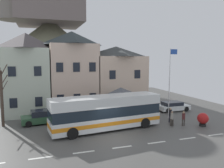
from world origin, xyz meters
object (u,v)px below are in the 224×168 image
object	(u,v)px
harbour_buoy	(203,119)
bare_tree_00	(2,96)
bus_shelter	(121,92)
pedestrian_03	(170,114)
parked_car_02	(41,117)
flagpole	(170,79)
parked_car_00	(173,106)
transit_bus	(106,113)
townhouse_00	(27,73)
pedestrian_02	(172,119)
townhouse_02	(116,77)
pedestrian_00	(148,112)
townhouse_01	(72,71)
pedestrian_01	(184,117)
public_bench	(115,107)
hilltop_castle	(50,53)

from	to	relation	value
harbour_buoy	bare_tree_00	size ratio (longest dim) A/B	0.22
bus_shelter	pedestrian_03	size ratio (longest dim) A/B	2.23
parked_car_02	flagpole	world-z (taller)	flagpole
parked_car_00	transit_bus	bearing A→B (deg)	-156.03
transit_bus	parked_car_02	xyz separation A→B (m)	(-5.93, 4.07, -0.96)
townhouse_00	flagpole	size ratio (longest dim) A/B	1.26
pedestrian_02	harbour_buoy	bearing A→B (deg)	-20.37
townhouse_02	pedestrian_00	distance (m)	8.63
pedestrian_03	townhouse_01	bearing A→B (deg)	132.43
bus_shelter	parked_car_00	distance (m)	7.84
pedestrian_00	flagpole	xyz separation A→B (m)	(2.54, -0.36, 3.70)
parked_car_02	pedestrian_01	xyz separation A→B (m)	(13.69, -5.50, 0.21)
pedestrian_00	pedestrian_01	bearing A→B (deg)	-56.62
transit_bus	harbour_buoy	xyz separation A→B (m)	(9.57, -2.11, -0.88)
pedestrian_00	public_bench	size ratio (longest dim) A/B	0.92
parked_car_00	pedestrian_01	xyz separation A→B (m)	(-2.85, -6.10, 0.28)
pedestrian_00	pedestrian_02	size ratio (longest dim) A/B	1.01
bus_shelter	pedestrian_00	xyz separation A→B (m)	(2.38, -2.38, -2.05)
harbour_buoy	parked_car_00	bearing A→B (deg)	81.33
transit_bus	parked_car_02	world-z (taller)	transit_bus
parked_car_00	flagpole	distance (m)	5.60
pedestrian_01	flagpole	bearing A→B (deg)	84.73
townhouse_00	parked_car_02	size ratio (longest dim) A/B	2.45
townhouse_00	townhouse_01	distance (m)	5.72
hilltop_castle	pedestrian_00	distance (m)	31.27
townhouse_00	hilltop_castle	bearing A→B (deg)	79.55
pedestrian_02	pedestrian_01	bearing A→B (deg)	-20.14
townhouse_02	bare_tree_00	size ratio (longest dim) A/B	1.36
hilltop_castle	bus_shelter	world-z (taller)	hilltop_castle
parked_car_02	bare_tree_00	distance (m)	4.42
townhouse_01	pedestrian_03	xyz separation A→B (m)	(8.93, -9.77, -4.31)
townhouse_00	bare_tree_00	world-z (taller)	townhouse_00
bus_shelter	townhouse_02	bearing A→B (deg)	76.28
transit_bus	townhouse_01	bearing A→B (deg)	93.69
townhouse_02	parked_car_00	world-z (taller)	townhouse_02
harbour_buoy	hilltop_castle	bearing A→B (deg)	111.65
bare_tree_00	public_bench	bearing A→B (deg)	11.87
public_bench	harbour_buoy	distance (m)	11.03
transit_bus	pedestrian_01	world-z (taller)	transit_bus
townhouse_02	hilltop_castle	xyz separation A→B (m)	(-8.02, 21.15, 3.97)
parked_car_02	flagpole	bearing A→B (deg)	163.81
parked_car_02	bare_tree_00	size ratio (longest dim) A/B	0.65
public_bench	pedestrian_00	bearing A→B (deg)	-65.84
townhouse_00	pedestrian_01	xyz separation A→B (m)	(15.24, -11.20, -4.11)
bus_shelter	transit_bus	bearing A→B (deg)	-125.35
townhouse_00	pedestrian_00	world-z (taller)	townhouse_00
bus_shelter	pedestrian_02	xyz separation A→B (m)	(3.55, -5.41, -2.13)
parked_car_02	pedestrian_03	bearing A→B (deg)	156.48
townhouse_01	bus_shelter	xyz separation A→B (m)	(4.89, -5.41, -2.31)
public_bench	harbour_buoy	size ratio (longest dim) A/B	1.22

